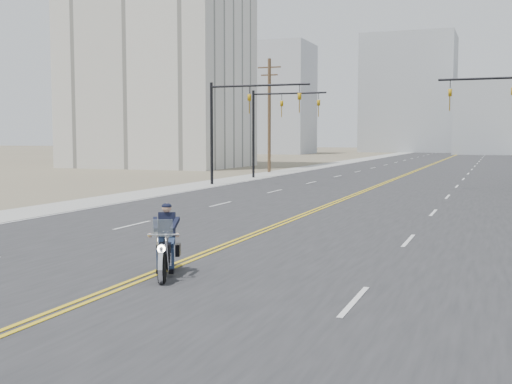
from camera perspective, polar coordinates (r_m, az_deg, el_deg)
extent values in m
plane|color=#776D56|center=(11.71, -21.24, -11.58)|extent=(400.00, 400.00, 0.00)
cube|color=#303033|center=(78.73, 15.29, 2.33)|extent=(20.00, 200.00, 0.01)
cube|color=#A5A5A0|center=(80.65, 7.12, 2.52)|extent=(3.00, 200.00, 0.01)
cylinder|color=black|center=(44.38, -3.97, 5.18)|extent=(0.20, 0.20, 7.00)
cylinder|color=black|center=(43.17, 0.29, 9.45)|extent=(7.00, 0.14, 0.14)
imported|color=#BF8C0C|center=(43.37, -0.59, 8.57)|extent=(0.21, 0.26, 1.30)
imported|color=#BF8C0C|center=(42.22, 3.89, 8.66)|extent=(0.21, 0.26, 1.30)
cylinder|color=black|center=(40.44, 20.91, 9.44)|extent=(7.00, 0.14, 0.14)
imported|color=#BF8C0C|center=(40.49, 16.87, 8.62)|extent=(0.21, 0.26, 1.30)
cylinder|color=black|center=(51.75, -0.24, 5.14)|extent=(0.20, 0.20, 7.00)
cylinder|color=black|center=(50.87, 2.96, 8.75)|extent=(6.00, 0.14, 0.14)
imported|color=#BF8C0C|center=(51.01, 2.30, 8.01)|extent=(0.21, 0.26, 1.30)
imported|color=#BF8C0C|center=(50.14, 5.59, 8.04)|extent=(0.21, 0.26, 1.30)
cylinder|color=brown|center=(59.81, 1.19, 6.78)|extent=(0.30, 0.30, 10.50)
cube|color=brown|center=(60.12, 1.20, 11.02)|extent=(2.20, 0.12, 0.12)
cube|color=brown|center=(60.05, 1.19, 10.36)|extent=(1.60, 0.12, 0.12)
cube|color=silver|center=(73.56, -8.68, 14.00)|extent=(18.00, 14.00, 30.00)
cube|color=#B7BCC6|center=(130.67, 1.78, 8.26)|extent=(14.00, 12.00, 22.00)
cube|color=#ADB2B7|center=(133.34, 21.12, 6.15)|extent=(18.00, 14.00, 14.00)
cube|color=#ADB2B7|center=(149.90, 13.42, 8.46)|extent=(20.00, 15.00, 26.00)
cube|color=#ADB2B7|center=(149.88, -1.79, 6.68)|extent=(12.00, 12.00, 16.00)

